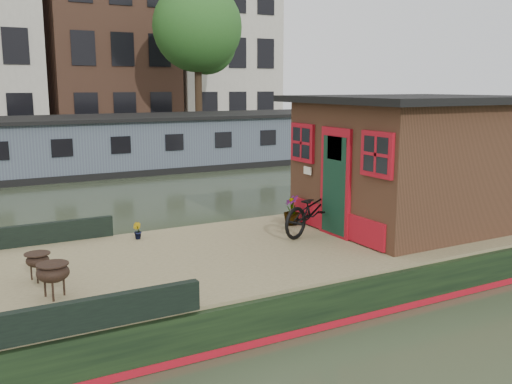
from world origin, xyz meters
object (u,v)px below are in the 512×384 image
cabin (412,160)px  bicycle (314,209)px  brazier_rear (38,267)px  brazier_front (54,281)px

cabin → bicycle: size_ratio=2.38×
bicycle → brazier_rear: 4.72m
bicycle → brazier_front: (-4.63, -1.07, -0.22)m
bicycle → brazier_front: bicycle is taller
brazier_front → brazier_rear: size_ratio=1.15×
brazier_front → cabin: bearing=6.4°
cabin → brazier_front: (-6.62, -0.75, -1.01)m
cabin → brazier_rear: bearing=179.9°
brazier_front → brazier_rear: (-0.07, 0.76, -0.03)m
bicycle → brazier_front: 4.76m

